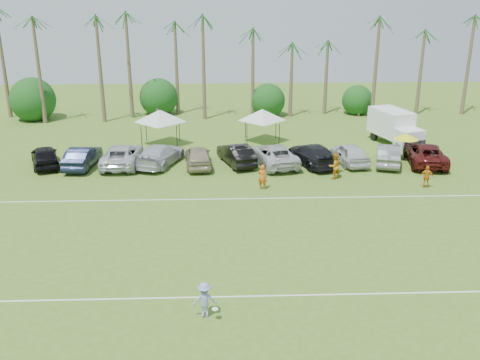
{
  "coord_description": "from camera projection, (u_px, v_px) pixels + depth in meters",
  "views": [
    {
      "loc": [
        0.81,
        -19.11,
        13.27
      ],
      "look_at": [
        2.02,
        13.26,
        1.6
      ],
      "focal_mm": 40.0,
      "sensor_mm": 36.0,
      "label": 1
    }
  ],
  "objects": [
    {
      "name": "palm_tree_1",
      "position": [
        46.0,
        39.0,
        54.73
      ],
      "size": [
        2.4,
        2.4,
        9.9
      ],
      "color": "brown",
      "rests_on": "ground"
    },
    {
      "name": "parked_car_1",
      "position": [
        83.0,
        157.0,
        41.73
      ],
      "size": [
        2.16,
        5.14,
        1.65
      ],
      "primitive_type": "imported",
      "rotation": [
        0.0,
        0.0,
        3.06
      ],
      "color": "#121A34",
      "rests_on": "ground"
    },
    {
      "name": "canopy_tent_left",
      "position": [
        160.0,
        110.0,
        46.66
      ],
      "size": [
        4.65,
        4.65,
        3.76
      ],
      "color": "black",
      "rests_on": "ground"
    },
    {
      "name": "bush_tree_2",
      "position": [
        267.0,
        99.0,
        58.7
      ],
      "size": [
        4.0,
        4.0,
        4.0
      ],
      "color": "brown",
      "rests_on": "ground"
    },
    {
      "name": "field_lines",
      "position": [
        208.0,
        239.0,
        29.95
      ],
      "size": [
        80.0,
        12.1,
        0.01
      ],
      "color": "white",
      "rests_on": "ground"
    },
    {
      "name": "sideline_player_a",
      "position": [
        262.0,
        177.0,
        37.1
      ],
      "size": [
        0.74,
        0.59,
        1.77
      ],
      "primitive_type": "imported",
      "rotation": [
        0.0,
        0.0,
        2.86
      ],
      "color": "#D85F18",
      "rests_on": "ground"
    },
    {
      "name": "parked_car_9",
      "position": [
        388.0,
        154.0,
        42.4
      ],
      "size": [
        3.07,
        5.3,
        1.65
      ],
      "primitive_type": "imported",
      "rotation": [
        0.0,
        0.0,
        2.86
      ],
      "color": "slate",
      "rests_on": "ground"
    },
    {
      "name": "palm_tree_11",
      "position": [
        470.0,
        20.0,
        55.69
      ],
      "size": [
        2.4,
        2.4,
        11.9
      ],
      "color": "brown",
      "rests_on": "ground"
    },
    {
      "name": "palm_tree_5",
      "position": [
        212.0,
        38.0,
        55.33
      ],
      "size": [
        2.4,
        2.4,
        9.9
      ],
      "color": "brown",
      "rests_on": "ground"
    },
    {
      "name": "parked_car_6",
      "position": [
        274.0,
        155.0,
        42.27
      ],
      "size": [
        3.85,
        6.37,
        1.65
      ],
      "primitive_type": "imported",
      "rotation": [
        0.0,
        0.0,
        3.34
      ],
      "color": "silver",
      "rests_on": "ground"
    },
    {
      "name": "sideline_player_b",
      "position": [
        334.0,
        166.0,
        39.14
      ],
      "size": [
        1.16,
        1.06,
        1.94
      ],
      "primitive_type": "imported",
      "rotation": [
        0.0,
        0.0,
        3.57
      ],
      "color": "orange",
      "rests_on": "ground"
    },
    {
      "name": "box_truck",
      "position": [
        395.0,
        127.0,
        47.44
      ],
      "size": [
        3.77,
        6.25,
        3.03
      ],
      "rotation": [
        0.0,
        0.0,
        0.29
      ],
      "color": "white",
      "rests_on": "ground"
    },
    {
      "name": "palm_tree_6",
      "position": [
        250.0,
        30.0,
        55.18
      ],
      "size": [
        2.4,
        2.4,
        10.9
      ],
      "color": "brown",
      "rests_on": "ground"
    },
    {
      "name": "parked_car_7",
      "position": [
        312.0,
        154.0,
        42.38
      ],
      "size": [
        3.88,
        6.12,
        1.65
      ],
      "primitive_type": "imported",
      "rotation": [
        0.0,
        0.0,
        3.44
      ],
      "color": "black",
      "rests_on": "ground"
    },
    {
      "name": "bush_tree_1",
      "position": [
        158.0,
        99.0,
        58.28
      ],
      "size": [
        4.0,
        4.0,
        4.0
      ],
      "color": "brown",
      "rests_on": "ground"
    },
    {
      "name": "canopy_tent_right",
      "position": [
        262.0,
        109.0,
        47.7
      ],
      "size": [
        4.4,
        4.4,
        3.57
      ],
      "color": "black",
      "rests_on": "ground"
    },
    {
      "name": "palm_tree_10",
      "position": [
        431.0,
        29.0,
        55.84
      ],
      "size": [
        2.4,
        2.4,
        10.9
      ],
      "color": "brown",
      "rests_on": "ground"
    },
    {
      "name": "sideline_player_c",
      "position": [
        427.0,
        177.0,
        37.36
      ],
      "size": [
        1.04,
        0.69,
        1.63
      ],
      "primitive_type": "imported",
      "rotation": [
        0.0,
        0.0,
        2.8
      ],
      "color": "orange",
      "rests_on": "ground"
    },
    {
      "name": "bush_tree_3",
      "position": [
        358.0,
        98.0,
        59.05
      ],
      "size": [
        4.0,
        4.0,
        4.0
      ],
      "color": "brown",
      "rests_on": "ground"
    },
    {
      "name": "parked_car_0",
      "position": [
        45.0,
        156.0,
        41.95
      ],
      "size": [
        3.54,
        5.23,
        1.65
      ],
      "primitive_type": "imported",
      "rotation": [
        0.0,
        0.0,
        3.5
      ],
      "color": "black",
      "rests_on": "ground"
    },
    {
      "name": "parked_car_4",
      "position": [
        198.0,
        156.0,
        41.87
      ],
      "size": [
        2.4,
        5.01,
        1.65
      ],
      "primitive_type": "imported",
      "rotation": [
        0.0,
        0.0,
        3.23
      ],
      "color": "tan",
      "rests_on": "ground"
    },
    {
      "name": "ground",
      "position": [
        204.0,
        323.0,
        22.43
      ],
      "size": [
        120.0,
        120.0,
        0.0
      ],
      "primitive_type": "plane",
      "color": "#466A1F",
      "rests_on": "ground"
    },
    {
      "name": "parked_car_3",
      "position": [
        160.0,
        155.0,
        42.28
      ],
      "size": [
        4.01,
        6.13,
        1.65
      ],
      "primitive_type": "imported",
      "rotation": [
        0.0,
        0.0,
        2.82
      ],
      "color": "silver",
      "rests_on": "ground"
    },
    {
      "name": "frisbee_player",
      "position": [
        204.0,
        300.0,
        22.65
      ],
      "size": [
        1.13,
        0.81,
        1.61
      ],
      "rotation": [
        0.0,
        0.0,
        3.25
      ],
      "color": "#8B92C5",
      "rests_on": "ground"
    },
    {
      "name": "palm_tree_8",
      "position": [
        336.0,
        46.0,
        56.08
      ],
      "size": [
        2.4,
        2.4,
        8.9
      ],
      "color": "brown",
      "rests_on": "ground"
    },
    {
      "name": "palm_tree_7",
      "position": [
        289.0,
        21.0,
        55.03
      ],
      "size": [
        2.4,
        2.4,
        11.9
      ],
      "color": "brown",
      "rests_on": "ground"
    },
    {
      "name": "parked_car_2",
      "position": [
        122.0,
        155.0,
        42.16
      ],
      "size": [
        2.79,
        5.97,
        1.65
      ],
      "primitive_type": "imported",
      "rotation": [
        0.0,
        0.0,
        3.13
      ],
      "color": "silver",
      "rests_on": "ground"
    },
    {
      "name": "bush_tree_0",
      "position": [
        37.0,
        100.0,
        57.83
      ],
      "size": [
        4.0,
        4.0,
        4.0
      ],
      "color": "brown",
      "rests_on": "ground"
    },
    {
      "name": "parked_car_8",
      "position": [
        350.0,
        153.0,
        42.59
      ],
      "size": [
        2.65,
        5.09,
        1.65
      ],
      "primitive_type": "imported",
      "rotation": [
        0.0,
        0.0,
        3.29
      ],
      "color": "silver",
      "rests_on": "ground"
    },
    {
      "name": "market_umbrella",
      "position": [
        406.0,
        136.0,
        42.98
      ],
      "size": [
        2.01,
        2.01,
        2.24
      ],
      "color": "black",
      "rests_on": "ground"
    },
    {
      "name": "palm_tree_3",
      "position": [
        133.0,
        21.0,
        54.47
      ],
      "size": [
        2.4,
        2.4,
        11.9
      ],
      "color": "brown",
      "rests_on": "ground"
    },
    {
      "name": "palm_tree_2",
      "position": [
        94.0,
        30.0,
        54.62
      ],
      "size": [
        2.4,
        2.4,
        10.9
      ],
      "color": "brown",
      "rests_on": "ground"
    },
    {
      "name": "palm_tree_4",
      "position": [
        173.0,
        47.0,
        55.48
      ],
      "size": [
        2.4,
        2.4,
        8.9
      ],
      "color": "brown",
      "rests_on": "ground"
    },
    {
      "name": "parked_car_5",
      "position": [
        236.0,
        154.0,
        42.45
      ],
      "size": [
        3.24,
        5.31,
        1.65
      ],
      "primitive_type": "imported",
      "rotation": [
        0.0,
        0.0,
        3.46
      ],
      "color": "black",
      "rests_on": "ground"
    },
    {
      "name": "parked_car_10",
      "position": [
        425.0,
        154.0,
        42.51
      ],
      "size": [
        3.68,
        6.31,
        1.65
      ],
      "primitive_type": "imported",
      "rotation": [
        0.0,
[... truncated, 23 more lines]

